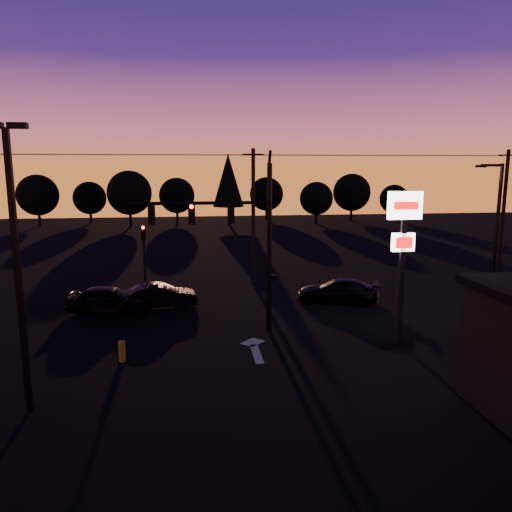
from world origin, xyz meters
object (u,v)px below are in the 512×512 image
(bollard, at_px, (122,351))
(car_left, at_px, (109,300))
(secondary_signal, at_px, (144,250))
(streetlight, at_px, (495,232))
(traffic_signal_mast, at_px, (235,230))
(parking_lot_light, at_px, (16,252))
(car_mid, at_px, (160,296))
(pylon_sign, at_px, (403,235))
(car_right, at_px, (338,291))

(bollard, height_order, car_left, car_left)
(secondary_signal, distance_m, car_left, 4.51)
(streetlight, bearing_deg, traffic_signal_mast, -173.86)
(parking_lot_light, xyz_separation_m, car_mid, (3.53, 11.69, -4.59))
(bollard, xyz_separation_m, car_mid, (1.09, 7.77, 0.26))
(parking_lot_light, xyz_separation_m, pylon_sign, (14.50, 4.50, -0.36))
(traffic_signal_mast, height_order, car_left, traffic_signal_mast)
(traffic_signal_mast, distance_m, car_right, 8.89)
(traffic_signal_mast, bearing_deg, parking_lot_light, -136.63)
(secondary_signal, distance_m, pylon_sign, 15.75)
(traffic_signal_mast, xyz_separation_m, parking_lot_light, (-7.40, -6.99, 0.33))
(car_right, bearing_deg, bollard, -35.57)
(streetlight, bearing_deg, secondary_signal, 162.44)
(traffic_signal_mast, bearing_deg, car_mid, 129.49)
(secondary_signal, distance_m, parking_lot_light, 14.90)
(secondary_signal, height_order, car_right, secondary_signal)
(pylon_sign, relative_size, streetlight, 0.85)
(car_left, distance_m, car_mid, 2.78)
(traffic_signal_mast, height_order, bollard, traffic_signal_mast)
(parking_lot_light, relative_size, pylon_sign, 1.34)
(pylon_sign, bearing_deg, parking_lot_light, -162.77)
(secondary_signal, relative_size, car_right, 0.93)
(traffic_signal_mast, bearing_deg, car_right, 35.22)
(traffic_signal_mast, height_order, secondary_signal, traffic_signal_mast)
(pylon_sign, height_order, car_left, pylon_sign)
(parking_lot_light, xyz_separation_m, car_left, (0.89, 10.84, -4.51))
(secondary_signal, height_order, pylon_sign, pylon_sign)
(streetlight, xyz_separation_m, car_mid, (-17.88, 3.19, -3.74))
(traffic_signal_mast, distance_m, parking_lot_light, 10.19)
(car_left, bearing_deg, bollard, -155.81)
(parking_lot_light, relative_size, streetlight, 1.14)
(secondary_signal, height_order, car_mid, secondary_signal)
(streetlight, distance_m, car_left, 20.98)
(bollard, relative_size, car_mid, 0.21)
(pylon_sign, distance_m, streetlight, 8.00)
(streetlight, bearing_deg, car_mid, 169.90)
(streetlight, relative_size, car_right, 1.70)
(secondary_signal, bearing_deg, streetlight, -17.56)
(streetlight, height_order, car_left, streetlight)
(traffic_signal_mast, distance_m, car_mid, 7.42)
(bollard, bearing_deg, car_right, 33.77)
(parking_lot_light, height_order, car_left, parking_lot_light)
(streetlight, relative_size, bollard, 9.44)
(pylon_sign, bearing_deg, secondary_signal, 140.23)
(traffic_signal_mast, distance_m, bollard, 7.37)
(traffic_signal_mast, xyz_separation_m, secondary_signal, (-4.90, 7.49, -2.07))
(traffic_signal_mast, relative_size, secondary_signal, 1.97)
(pylon_sign, bearing_deg, bollard, -177.24)
(secondary_signal, xyz_separation_m, parking_lot_light, (-2.50, -14.49, 2.41))
(traffic_signal_mast, distance_m, secondary_signal, 9.19)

